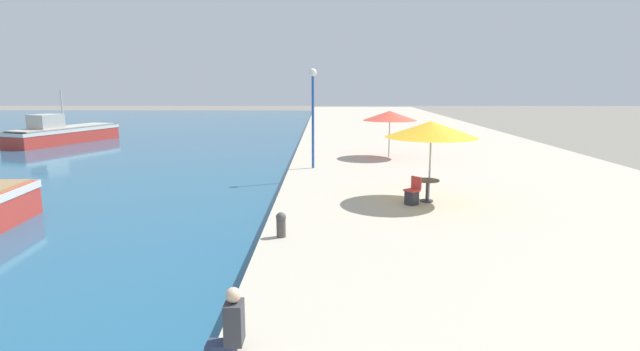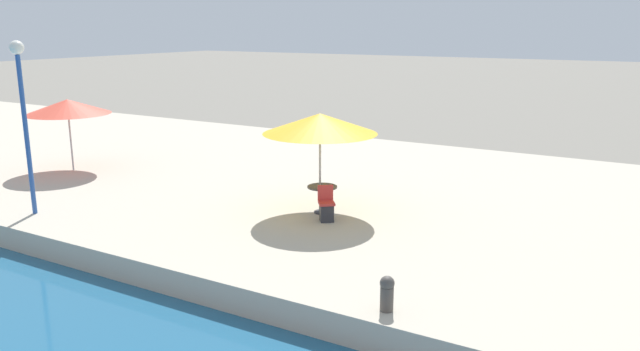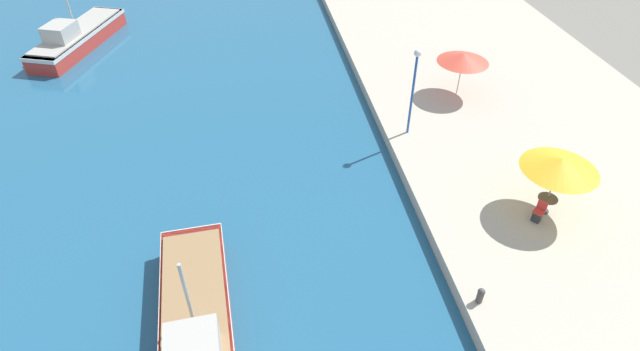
{
  "view_description": "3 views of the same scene",
  "coord_description": "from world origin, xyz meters",
  "px_view_note": "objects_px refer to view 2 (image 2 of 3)",
  "views": [
    {
      "loc": [
        1.66,
        -1.41,
        4.56
      ],
      "look_at": [
        1.5,
        15.33,
        1.44
      ],
      "focal_mm": 28.0,
      "sensor_mm": 36.0,
      "label": 1
    },
    {
      "loc": [
        -8.85,
        6.8,
        5.58
      ],
      "look_at": [
        5.17,
        15.04,
        1.64
      ],
      "focal_mm": 35.0,
      "sensor_mm": 36.0,
      "label": 2
    },
    {
      "loc": [
        -6.63,
        1.12,
        15.1
      ],
      "look_at": [
        -4.0,
        18.0,
        1.24
      ],
      "focal_mm": 28.0,
      "sensor_mm": 36.0,
      "label": 3
    }
  ],
  "objects_px": {
    "cafe_table": "(322,194)",
    "lamppost": "(22,98)",
    "mooring_bollard": "(387,292)",
    "cafe_umbrella_pink": "(320,124)",
    "cafe_umbrella_white": "(68,107)",
    "cafe_chair_left": "(326,209)"
  },
  "relations": [
    {
      "from": "lamppost",
      "to": "cafe_chair_left",
      "type": "bearing_deg",
      "value": -64.4
    },
    {
      "from": "cafe_umbrella_pink",
      "to": "mooring_bollard",
      "type": "relative_size",
      "value": 4.67
    },
    {
      "from": "cafe_chair_left",
      "to": "mooring_bollard",
      "type": "distance_m",
      "value": 5.31
    },
    {
      "from": "cafe_umbrella_white",
      "to": "cafe_chair_left",
      "type": "bearing_deg",
      "value": -93.08
    },
    {
      "from": "cafe_umbrella_white",
      "to": "cafe_chair_left",
      "type": "height_order",
      "value": "cafe_umbrella_white"
    },
    {
      "from": "cafe_umbrella_pink",
      "to": "mooring_bollard",
      "type": "bearing_deg",
      "value": -138.55
    },
    {
      "from": "cafe_table",
      "to": "cafe_umbrella_white",
      "type": "bearing_deg",
      "value": 89.99
    },
    {
      "from": "cafe_umbrella_pink",
      "to": "cafe_chair_left",
      "type": "bearing_deg",
      "value": -138.68
    },
    {
      "from": "cafe_chair_left",
      "to": "lamppost",
      "type": "xyz_separation_m",
      "value": [
        -3.4,
        7.1,
        2.77
      ]
    },
    {
      "from": "cafe_umbrella_white",
      "to": "mooring_bollard",
      "type": "distance_m",
      "value": 14.88
    },
    {
      "from": "cafe_umbrella_pink",
      "to": "mooring_bollard",
      "type": "distance_m",
      "value": 6.52
    },
    {
      "from": "mooring_bollard",
      "to": "lamppost",
      "type": "xyz_separation_m",
      "value": [
        0.58,
        10.61,
        2.74
      ]
    },
    {
      "from": "mooring_bollard",
      "to": "lamppost",
      "type": "relative_size",
      "value": 0.14
    },
    {
      "from": "cafe_table",
      "to": "cafe_chair_left",
      "type": "distance_m",
      "value": 0.75
    },
    {
      "from": "cafe_umbrella_pink",
      "to": "cafe_table",
      "type": "distance_m",
      "value": 1.88
    },
    {
      "from": "cafe_umbrella_pink",
      "to": "cafe_table",
      "type": "relative_size",
      "value": 3.82
    },
    {
      "from": "lamppost",
      "to": "mooring_bollard",
      "type": "bearing_deg",
      "value": -93.12
    },
    {
      "from": "cafe_umbrella_pink",
      "to": "cafe_chair_left",
      "type": "height_order",
      "value": "cafe_umbrella_pink"
    },
    {
      "from": "cafe_chair_left",
      "to": "lamppost",
      "type": "relative_size",
      "value": 0.2
    },
    {
      "from": "cafe_table",
      "to": "lamppost",
      "type": "distance_m",
      "value": 8.15
    },
    {
      "from": "cafe_umbrella_white",
      "to": "lamppost",
      "type": "height_order",
      "value": "lamppost"
    },
    {
      "from": "cafe_umbrella_white",
      "to": "cafe_chair_left",
      "type": "xyz_separation_m",
      "value": [
        -0.57,
        -10.53,
        -1.89
      ]
    }
  ]
}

